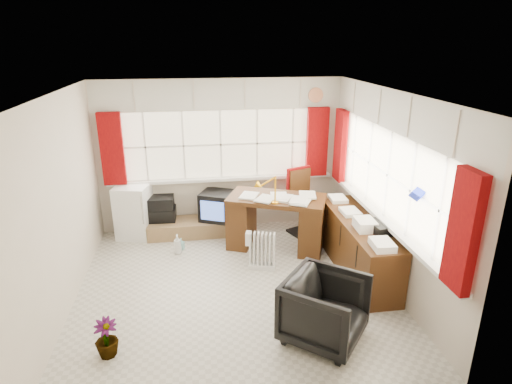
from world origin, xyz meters
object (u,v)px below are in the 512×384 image
crt_tv (218,206)px  office_chair (325,309)px  desk (276,219)px  tv_bench (191,227)px  desk_lamp (275,184)px  task_chair (302,199)px  credenza (357,245)px  radiator (262,254)px  mini_fridge (134,211)px

crt_tv → office_chair: bearing=-71.6°
desk → tv_bench: size_ratio=1.14×
desk → desk_lamp: size_ratio=3.86×
desk_lamp → crt_tv: size_ratio=0.62×
desk → task_chair: 0.74m
task_chair → credenza: 1.46m
radiator → crt_tv: bearing=112.7°
tv_bench → mini_fridge: bearing=174.9°
desk → radiator: bearing=-116.7°
task_chair → mini_fridge: bearing=175.4°
crt_tv → desk: bearing=-37.0°
tv_bench → mini_fridge: mini_fridge is taller
office_chair → radiator: (-0.42, 1.58, -0.14)m
task_chair → radiator: 1.47m
desk → task_chair: (0.53, 0.51, 0.12)m
tv_bench → crt_tv: 0.58m
radiator → crt_tv: crt_tv is taller
office_chair → tv_bench: 3.20m
mini_fridge → credenza: bearing=-26.7°
desk → tv_bench: desk is taller
credenza → crt_tv: size_ratio=3.01×
desk → desk_lamp: desk_lamp is taller
desk_lamp → credenza: size_ratio=0.21×
credenza → mini_fridge: bearing=153.3°
desk_lamp → task_chair: desk_lamp is taller
desk_lamp → radiator: (-0.25, -0.39, -0.89)m
desk → crt_tv: bearing=143.0°
desk → mini_fridge: (-2.21, 0.73, -0.03)m
desk_lamp → radiator: size_ratio=0.75×
desk → crt_tv: 1.07m
tv_bench → crt_tv: bearing=-0.8°
mini_fridge → task_chair: bearing=-4.6°
office_chair → mini_fridge: mini_fridge is taller
mini_fridge → tv_bench: bearing=-5.1°
credenza → radiator: bearing=169.9°
desk → radiator: size_ratio=2.90×
mini_fridge → office_chair: bearing=-52.0°
desk_lamp → crt_tv: desk_lamp is taller
tv_bench → mini_fridge: 0.96m
radiator → mini_fridge: bearing=144.1°
crt_tv → credenza: bearing=-39.7°
task_chair → mini_fridge: size_ratio=1.26×
desk_lamp → office_chair: size_ratio=0.52×
radiator → credenza: credenza is taller
radiator → crt_tv: 1.41m
desk_lamp → credenza: bearing=-30.7°
desk_lamp → office_chair: (0.17, -1.97, -0.75)m
tv_bench → desk_lamp: bearing=-36.1°
desk_lamp → tv_bench: (-1.24, 0.90, -0.99)m
desk_lamp → mini_fridge: desk_lamp is taller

